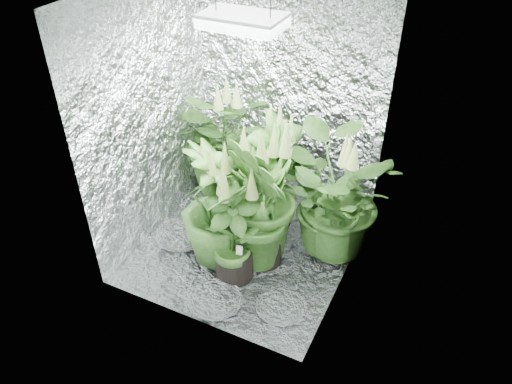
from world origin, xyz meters
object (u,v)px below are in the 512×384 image
Objects in this scene: grow_lamp at (243,21)px; plant_b at (277,174)px; plant_e at (334,201)px; plant_a at (228,142)px; plant_d at (216,207)px; plant_g at (264,203)px; plant_f at (233,230)px; plant_c at (264,189)px; circulation_fan at (341,208)px.

grow_lamp reaches higher than plant_b.
plant_a is at bearing 161.92° from plant_e.
plant_d is 0.36m from plant_g.
plant_g is (0.67, -0.68, 0.01)m from plant_a.
plant_b is 1.00× the size of plant_e.
plant_e is at bearing 36.51° from plant_g.
grow_lamp is 1.48m from plant_e.
grow_lamp is 0.51× the size of plant_f.
circulation_fan is at bearing 41.44° from plant_c.
plant_b is 1.01× the size of plant_d.
plant_g is at bearing -143.49° from plant_e.
plant_e is (0.76, 0.44, 0.01)m from plant_d.
grow_lamp is 0.47× the size of plant_e.
plant_c is at bearing -171.13° from plant_e.
plant_b is at bearing 163.02° from plant_e.
plant_e is (0.61, 0.26, -1.32)m from grow_lamp.
plant_b is 1.08× the size of plant_f.
plant_e is 0.54m from plant_g.
plant_f is 2.46× the size of circulation_fan.
grow_lamp is 1.50m from plant_a.
plant_a is 1.18× the size of plant_f.
plant_c is at bearing -38.38° from plant_a.
plant_d is (-0.23, -0.60, -0.00)m from plant_b.
plant_a is at bearing 120.43° from plant_f.
plant_c is at bearing 69.03° from grow_lamp.
plant_c is 0.90× the size of plant_g.
plant_a is at bearing -161.31° from circulation_fan.
plant_f is at bearing -31.70° from plant_d.
plant_e is at bearing 23.51° from grow_lamp.
plant_a is 0.95m from plant_g.
plant_c reaches higher than plant_f.
plant_a is 0.86m from plant_d.
plant_e is 1.09× the size of plant_f.
plant_b is 2.67× the size of circulation_fan.
plant_c reaches higher than plant_b.
plant_g reaches higher than plant_a.
plant_d reaches higher than circulation_fan.
plant_b is (0.56, -0.20, -0.06)m from plant_a.
plant_g reaches higher than plant_d.
grow_lamp reaches higher than circulation_fan.
plant_d is 0.88m from plant_e.
plant_a is at bearing 160.90° from plant_b.
plant_d is (0.33, -0.79, -0.06)m from plant_a.
plant_b is 0.98× the size of plant_c.
plant_a reaches higher than plant_e.
plant_c is 0.48m from plant_f.
plant_d is 0.88× the size of plant_g.
plant_c is (-0.01, -0.25, 0.00)m from plant_b.
plant_c is 0.42m from plant_d.
plant_b is 0.64m from plant_d.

